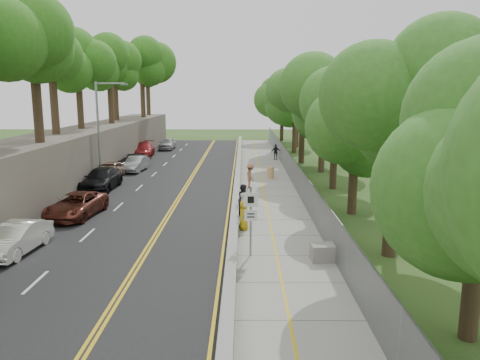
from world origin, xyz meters
The scene contains 25 objects.
ground centered at (0.00, 0.00, 0.00)m, with size 140.00×140.00×0.00m, color #33511E.
road centered at (-5.40, 15.00, 0.02)m, with size 11.20×66.00×0.04m, color black.
sidewalk centered at (2.55, 15.00, 0.03)m, with size 4.20×66.00×0.05m, color gray.
jersey_barrier centered at (0.25, 15.00, 0.30)m, with size 0.42×66.00×0.60m, color #B0DA38.
rock_embankment centered at (-13.50, 15.00, 2.00)m, with size 5.00×66.00×4.00m, color #595147.
chainlink_fence centered at (4.65, 15.00, 1.00)m, with size 0.04×66.00×2.00m, color slate.
trees_embankment centered at (-13.00, 15.00, 10.50)m, with size 6.40×66.00×13.00m, color #377E1F, non-canonical shape.
trees_fenceside centered at (7.00, 15.00, 7.00)m, with size 7.00×66.00×14.00m, color #42842B, non-canonical shape.
streetlight centered at (-10.46, 14.00, 4.64)m, with size 2.52×0.22×8.00m.
signpost centered at (1.05, -3.02, 1.96)m, with size 0.62×0.09×3.10m.
construction_barrel centered at (3.00, 16.00, 0.55)m, with size 0.60×0.60×0.99m, color #D56100.
concrete_block centered at (4.17, -3.58, 0.41)m, with size 1.07×0.80×0.71m, color gray.
car_1 centered at (-9.44, -2.73, 0.72)m, with size 1.45×4.15×1.37m, color white.
car_2 centered at (-9.00, 3.59, 0.73)m, with size 2.27×4.93×1.37m, color maroon.
car_3 centered at (-9.88, 11.46, 0.81)m, with size 2.16×5.32×1.54m, color black.
car_4 centered at (-10.54, 16.25, 0.73)m, with size 1.62×4.03×1.37m, color tan.
car_5 centered at (-9.14, 19.57, 0.72)m, with size 1.44×4.14×1.36m, color #999AA0.
car_6 centered at (-9.82, 21.18, 0.72)m, with size 2.25×4.87×1.35m, color black.
car_7 centered at (-10.60, 29.60, 0.85)m, with size 2.26×5.57×1.62m, color maroon.
car_8 centered at (-9.00, 36.40, 0.81)m, with size 1.81×4.51×1.54m, color #B4B4B8.
painter_0 centered at (0.75, 1.00, 0.83)m, with size 0.76×0.49×1.55m, color gold.
painter_1 centered at (0.75, 2.30, 0.90)m, with size 0.62×0.41×1.70m, color beige.
painter_2 centered at (0.75, 4.17, 0.95)m, with size 0.88×0.69×1.81m, color #222127.
painter_3 centered at (1.26, 12.00, 0.98)m, with size 1.20×0.69×1.85m, color #9F6247.
person_far centered at (4.20, 27.07, 0.88)m, with size 0.98×0.41×1.67m, color black.
Camera 1 is at (0.73, -22.74, 7.16)m, focal length 35.00 mm.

